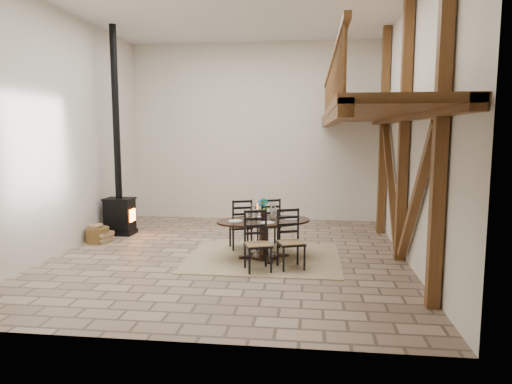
# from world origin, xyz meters

# --- Properties ---
(ground) EXTENTS (8.00, 8.00, 0.00)m
(ground) POSITION_xyz_m (0.00, 0.00, 0.00)
(ground) COLOR tan
(ground) RESTS_ON ground
(room_shell) EXTENTS (7.02, 8.02, 5.01)m
(room_shell) POSITION_xyz_m (1.19, 0.00, 3.01)
(room_shell) COLOR silver
(room_shell) RESTS_ON ground
(rug) EXTENTS (3.00, 2.50, 0.02)m
(rug) POSITION_xyz_m (0.72, -0.22, 0.01)
(rug) COLOR #9D8365
(rug) RESTS_ON ground
(dining_table) EXTENTS (2.15, 2.32, 1.21)m
(dining_table) POSITION_xyz_m (0.72, -0.22, 0.44)
(dining_table) COLOR black
(dining_table) RESTS_ON ground
(wood_stove) EXTENTS (0.71, 0.56, 5.00)m
(wood_stove) POSITION_xyz_m (-3.03, 1.54, 1.11)
(wood_stove) COLOR black
(wood_stove) RESTS_ON ground
(log_basket) EXTENTS (0.52, 0.52, 0.43)m
(log_basket) POSITION_xyz_m (-3.19, 0.67, 0.19)
(log_basket) COLOR brown
(log_basket) RESTS_ON ground
(log_stack) EXTENTS (0.41, 0.52, 0.24)m
(log_stack) POSITION_xyz_m (-3.09, 0.70, 0.12)
(log_stack) COLOR #A37F5B
(log_stack) RESTS_ON ground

